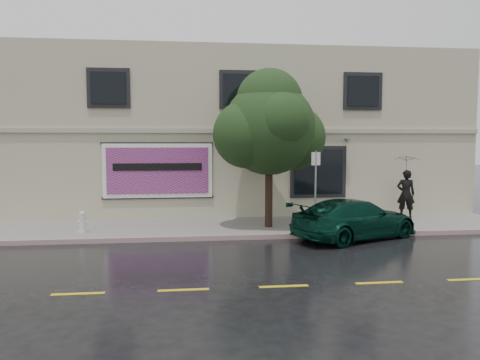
{
  "coord_description": "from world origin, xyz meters",
  "views": [
    {
      "loc": [
        -2.13,
        -13.4,
        3.21
      ],
      "look_at": [
        -0.31,
        2.2,
        1.89
      ],
      "focal_mm": 35.0,
      "sensor_mm": 36.0,
      "label": 1
    }
  ],
  "objects": [
    {
      "name": "sidewalk",
      "position": [
        0.0,
        3.25,
        0.07
      ],
      "size": [
        20.0,
        3.5,
        0.15
      ],
      "primitive_type": "cube",
      "color": "gray",
      "rests_on": "ground"
    },
    {
      "name": "road_marking",
      "position": [
        0.0,
        -3.5,
        0.01
      ],
      "size": [
        19.0,
        0.12,
        0.01
      ],
      "primitive_type": "cube",
      "color": "gold",
      "rests_on": "ground"
    },
    {
      "name": "street_tree",
      "position": [
        0.79,
        2.83,
        3.62
      ],
      "size": [
        3.26,
        3.26,
        5.11
      ],
      "color": "#321F16",
      "rests_on": "sidewalk"
    },
    {
      "name": "building",
      "position": [
        0.0,
        9.0,
        3.5
      ],
      "size": [
        20.0,
        8.12,
        7.0
      ],
      "color": "#B7AA93",
      "rests_on": "ground"
    },
    {
      "name": "billboard",
      "position": [
        -3.2,
        4.92,
        2.05
      ],
      "size": [
        4.3,
        0.16,
        2.2
      ],
      "color": "white",
      "rests_on": "ground"
    },
    {
      "name": "pedestrian",
      "position": [
        6.54,
        4.11,
        1.11
      ],
      "size": [
        0.8,
        0.64,
        1.91
      ],
      "primitive_type": "imported",
      "rotation": [
        0.0,
        0.0,
        2.85
      ],
      "color": "black",
      "rests_on": "sidewalk"
    },
    {
      "name": "sign_pole",
      "position": [
        2.2,
        1.82,
        1.77
      ],
      "size": [
        0.33,
        0.11,
        2.72
      ],
      "rotation": [
        0.0,
        0.0,
        0.27
      ],
      "color": "gray",
      "rests_on": "sidewalk"
    },
    {
      "name": "curb",
      "position": [
        0.0,
        1.5,
        0.07
      ],
      "size": [
        20.0,
        0.18,
        0.16
      ],
      "primitive_type": "cube",
      "color": "gray",
      "rests_on": "ground"
    },
    {
      "name": "umbrella",
      "position": [
        6.54,
        4.11,
        2.46
      ],
      "size": [
        1.16,
        1.16,
        0.8
      ],
      "primitive_type": "imported",
      "rotation": [
        0.0,
        0.0,
        0.08
      ],
      "color": "black",
      "rests_on": "pedestrian"
    },
    {
      "name": "fire_hydrant",
      "position": [
        -5.56,
        2.51,
        0.5
      ],
      "size": [
        0.3,
        0.28,
        0.73
      ],
      "rotation": [
        0.0,
        0.0,
        0.3
      ],
      "color": "beige",
      "rests_on": "sidewalk"
    },
    {
      "name": "ground",
      "position": [
        0.0,
        0.0,
        0.0
      ],
      "size": [
        90.0,
        90.0,
        0.0
      ],
      "primitive_type": "plane",
      "color": "black",
      "rests_on": "ground"
    },
    {
      "name": "car",
      "position": [
        3.37,
        1.2,
        0.66
      ],
      "size": [
        4.93,
        3.68,
        1.31
      ],
      "primitive_type": "imported",
      "rotation": [
        0.0,
        0.0,
        2.0
      ],
      "color": "black",
      "rests_on": "ground"
    }
  ]
}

